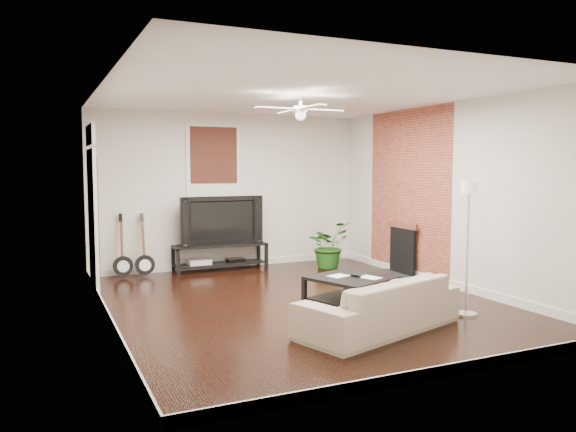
# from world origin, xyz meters

# --- Properties ---
(room) EXTENTS (5.01, 6.01, 2.81)m
(room) POSITION_xyz_m (0.00, 0.00, 1.40)
(room) COLOR black
(room) RESTS_ON ground
(brick_accent) EXTENTS (0.02, 2.20, 2.80)m
(brick_accent) POSITION_xyz_m (2.49, 1.00, 1.40)
(brick_accent) COLOR #A04633
(brick_accent) RESTS_ON floor
(fireplace) EXTENTS (0.80, 1.10, 0.92)m
(fireplace) POSITION_xyz_m (2.20, 1.00, 0.46)
(fireplace) COLOR black
(fireplace) RESTS_ON floor
(window_back) EXTENTS (1.00, 0.06, 1.30)m
(window_back) POSITION_xyz_m (-0.30, 2.97, 1.95)
(window_back) COLOR #401911
(window_back) RESTS_ON wall_back
(door_left) EXTENTS (0.08, 1.00, 2.50)m
(door_left) POSITION_xyz_m (-2.46, 1.90, 1.25)
(door_left) COLOR white
(door_left) RESTS_ON wall_left
(tv_stand) EXTENTS (1.67, 0.45, 0.47)m
(tv_stand) POSITION_xyz_m (-0.25, 2.78, 0.23)
(tv_stand) COLOR black
(tv_stand) RESTS_ON floor
(tv) EXTENTS (1.50, 0.20, 0.86)m
(tv) POSITION_xyz_m (-0.25, 2.80, 0.90)
(tv) COLOR black
(tv) RESTS_ON tv_stand
(coffee_table) EXTENTS (1.20, 1.20, 0.39)m
(coffee_table) POSITION_xyz_m (0.54, -0.44, 0.20)
(coffee_table) COLOR black
(coffee_table) RESTS_ON floor
(sofa) EXTENTS (2.19, 1.38, 0.60)m
(sofa) POSITION_xyz_m (0.25, -1.54, 0.30)
(sofa) COLOR tan
(sofa) RESTS_ON floor
(floor_lamp) EXTENTS (0.35, 0.35, 1.67)m
(floor_lamp) POSITION_xyz_m (1.60, -1.44, 0.84)
(floor_lamp) COLOR silver
(floor_lamp) RESTS_ON floor
(potted_plant) EXTENTS (0.95, 0.89, 0.86)m
(potted_plant) POSITION_xyz_m (1.58, 2.12, 0.43)
(potted_plant) COLOR #1F5719
(potted_plant) RESTS_ON floor
(guitar_left) EXTENTS (0.36, 0.28, 1.08)m
(guitar_left) POSITION_xyz_m (-1.95, 2.75, 0.54)
(guitar_left) COLOR black
(guitar_left) RESTS_ON floor
(guitar_right) EXTENTS (0.34, 0.25, 1.08)m
(guitar_right) POSITION_xyz_m (-1.60, 2.72, 0.54)
(guitar_right) COLOR black
(guitar_right) RESTS_ON floor
(ceiling_fan) EXTENTS (1.24, 1.24, 0.32)m
(ceiling_fan) POSITION_xyz_m (0.00, 0.00, 2.60)
(ceiling_fan) COLOR white
(ceiling_fan) RESTS_ON ceiling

